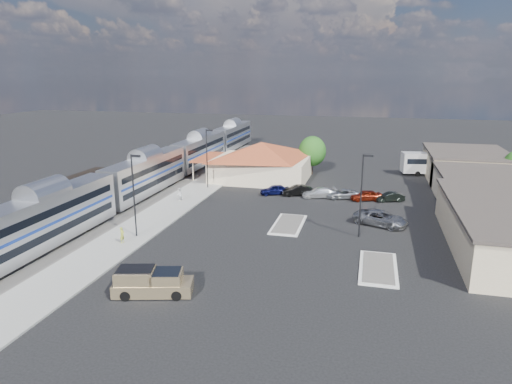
% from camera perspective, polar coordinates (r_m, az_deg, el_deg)
% --- Properties ---
extents(ground, '(280.00, 280.00, 0.00)m').
position_cam_1_polar(ground, '(51.90, -0.69, -4.50)').
color(ground, black).
rests_on(ground, ground).
extents(railbed, '(16.00, 100.00, 0.12)m').
position_cam_1_polar(railbed, '(66.98, -16.49, -0.64)').
color(railbed, '#4C4944').
rests_on(railbed, ground).
extents(platform, '(5.50, 92.00, 0.18)m').
position_cam_1_polar(platform, '(61.18, -10.15, -1.66)').
color(platform, gray).
rests_on(platform, ground).
extents(passenger_train, '(3.00, 104.00, 5.55)m').
position_cam_1_polar(passenger_train, '(66.70, -13.51, 1.99)').
color(passenger_train, silver).
rests_on(passenger_train, ground).
extents(freight_cars, '(2.80, 46.00, 4.00)m').
position_cam_1_polar(freight_cars, '(63.43, -21.61, -0.17)').
color(freight_cars, black).
rests_on(freight_cars, ground).
extents(station_depot, '(18.35, 12.24, 6.20)m').
position_cam_1_polar(station_depot, '(74.72, 0.66, 3.94)').
color(station_depot, '#C9B893').
rests_on(station_depot, ground).
extents(buildings_east, '(14.40, 51.40, 4.80)m').
position_cam_1_polar(buildings_east, '(65.22, 27.41, -0.10)').
color(buildings_east, '#C6B28C').
rests_on(buildings_east, ground).
extents(traffic_island_south, '(3.30, 7.50, 0.21)m').
position_cam_1_polar(traffic_island_south, '(52.90, 4.07, -4.05)').
color(traffic_island_south, silver).
rests_on(traffic_island_south, ground).
extents(traffic_island_north, '(3.30, 7.50, 0.21)m').
position_cam_1_polar(traffic_island_north, '(42.87, 15.03, -9.14)').
color(traffic_island_north, silver).
rests_on(traffic_island_north, ground).
extents(lamp_plat_s, '(1.08, 0.25, 9.00)m').
position_cam_1_polar(lamp_plat_s, '(49.02, -14.98, 0.34)').
color(lamp_plat_s, black).
rests_on(lamp_plat_s, ground).
extents(lamp_plat_n, '(1.08, 0.25, 9.00)m').
position_cam_1_polar(lamp_plat_n, '(68.61, -6.10, 4.76)').
color(lamp_plat_n, black).
rests_on(lamp_plat_n, ground).
extents(lamp_lot, '(1.08, 0.25, 9.00)m').
position_cam_1_polar(lamp_lot, '(48.79, 13.15, 0.39)').
color(lamp_lot, black).
rests_on(lamp_lot, ground).
extents(tree_depot, '(4.71, 4.71, 6.63)m').
position_cam_1_polar(tree_depot, '(79.04, 7.05, 5.08)').
color(tree_depot, '#382314').
rests_on(tree_depot, ground).
extents(pickup_truck, '(6.53, 3.76, 2.13)m').
position_cam_1_polar(pickup_truck, '(37.57, -12.73, -10.99)').
color(pickup_truck, tan).
rests_on(pickup_truck, ground).
extents(suv, '(6.80, 5.02, 1.72)m').
position_cam_1_polar(suv, '(54.41, 15.34, -3.18)').
color(suv, gray).
rests_on(suv, ground).
extents(coach_bus, '(12.30, 4.77, 3.86)m').
position_cam_1_polar(coach_bus, '(84.01, 21.79, 3.46)').
color(coach_bus, silver).
rests_on(coach_bus, ground).
extents(person_a, '(0.43, 0.63, 1.69)m').
position_cam_1_polar(person_a, '(48.69, -16.39, -5.17)').
color(person_a, '#ACB538').
rests_on(person_a, platform).
extents(person_b, '(0.78, 0.94, 1.76)m').
position_cam_1_polar(person_b, '(62.83, -9.58, -0.28)').
color(person_b, white).
rests_on(person_b, platform).
extents(parked_car_a, '(4.60, 3.22, 1.45)m').
position_cam_1_polar(parked_car_a, '(65.76, 2.35, 0.29)').
color(parked_car_a, '#0D0F41').
rests_on(parked_car_a, ground).
extents(parked_car_b, '(4.74, 3.09, 1.48)m').
position_cam_1_polar(parked_car_b, '(65.48, 5.15, 0.19)').
color(parked_car_b, black).
rests_on(parked_car_b, ground).
extents(parked_car_c, '(5.21, 3.40, 1.40)m').
position_cam_1_polar(parked_car_c, '(64.80, 7.90, -0.08)').
color(parked_car_c, silver).
rests_on(parked_car_c, ground).
extents(parked_car_d, '(5.14, 3.43, 1.31)m').
position_cam_1_polar(parked_car_d, '(64.85, 10.73, -0.23)').
color(parked_car_d, gray).
rests_on(parked_car_d, ground).
extents(parked_car_e, '(4.59, 3.06, 1.45)m').
position_cam_1_polar(parked_car_e, '(64.45, 13.55, -0.42)').
color(parked_car_e, maroon).
rests_on(parked_car_e, ground).
extents(parked_car_f, '(4.11, 2.58, 1.28)m').
position_cam_1_polar(parked_car_f, '(64.83, 16.38, -0.60)').
color(parked_car_f, black).
rests_on(parked_car_f, ground).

